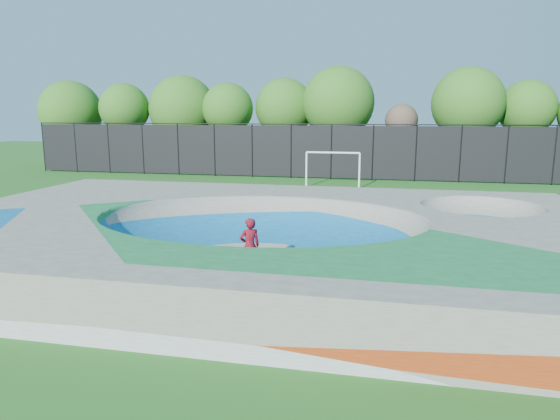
# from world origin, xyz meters

# --- Properties ---
(ground) EXTENTS (120.00, 120.00, 0.00)m
(ground) POSITION_xyz_m (0.00, 0.00, 0.00)
(ground) COLOR #1C5718
(ground) RESTS_ON ground
(skate_deck) EXTENTS (22.00, 14.00, 1.50)m
(skate_deck) POSITION_xyz_m (0.00, 0.00, 0.75)
(skate_deck) COLOR gray
(skate_deck) RESTS_ON ground
(skater) EXTENTS (0.76, 0.68, 1.74)m
(skater) POSITION_xyz_m (0.08, -1.60, 0.87)
(skater) COLOR red
(skater) RESTS_ON ground
(skateboard) EXTENTS (0.77, 0.62, 0.05)m
(skateboard) POSITION_xyz_m (0.08, -1.60, 0.03)
(skateboard) COLOR black
(skateboard) RESTS_ON ground
(soccer_goal) EXTENTS (3.56, 0.12, 2.36)m
(soccer_goal) POSITION_xyz_m (0.59, 16.60, 1.64)
(soccer_goal) COLOR white
(soccer_goal) RESTS_ON ground
(fence) EXTENTS (48.09, 0.09, 4.04)m
(fence) POSITION_xyz_m (0.00, 21.00, 2.10)
(fence) COLOR black
(fence) RESTS_ON ground
(treeline) EXTENTS (53.12, 7.31, 8.58)m
(treeline) POSITION_xyz_m (-1.46, 25.95, 5.18)
(treeline) COLOR #403020
(treeline) RESTS_ON ground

